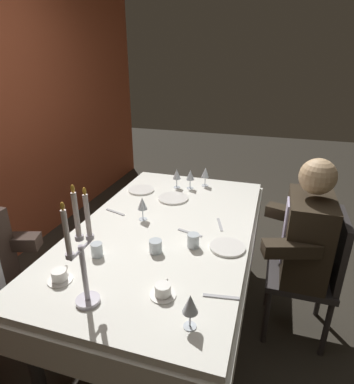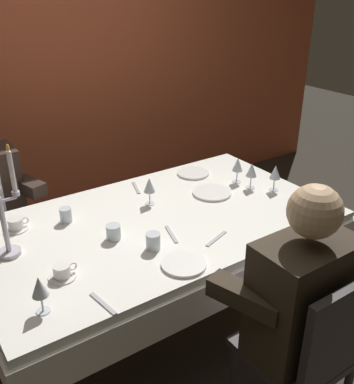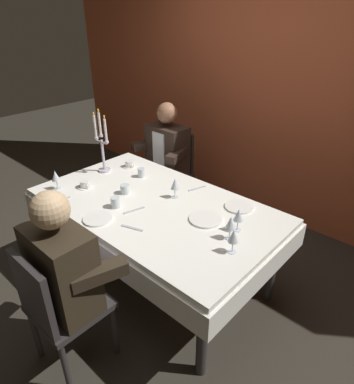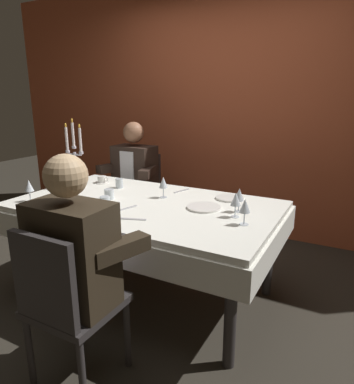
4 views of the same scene
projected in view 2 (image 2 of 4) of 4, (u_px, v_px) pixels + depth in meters
ground_plane at (160, 324)px, 2.71m from camera, size 12.00×12.00×0.00m
back_wall at (41, 61)px, 3.36m from camera, size 6.00×0.12×2.70m
dining_table at (159, 237)px, 2.44m from camera, size 1.94×1.14×0.74m
candelabra at (1, 210)px, 1.98m from camera, size 0.19×0.11×0.58m
dinner_plate_0 at (212, 192)px, 2.67m from camera, size 0.24×0.24×0.01m
dinner_plate_1 at (193, 173)px, 2.93m from camera, size 0.21×0.21×0.01m
dinner_plate_2 at (184, 264)px, 2.00m from camera, size 0.21×0.21×0.01m
wine_glass_0 at (275, 173)px, 2.66m from camera, size 0.07×0.07×0.16m
wine_glass_1 at (238, 165)px, 2.77m from camera, size 0.07×0.07×0.16m
wine_glass_2 at (252, 170)px, 2.70m from camera, size 0.07×0.07×0.16m
wine_glass_3 at (149, 186)px, 2.50m from camera, size 0.07×0.07×0.16m
wine_glass_4 at (39, 287)px, 1.68m from camera, size 0.07×0.07×0.16m
water_tumbler_0 at (153, 241)px, 2.11m from camera, size 0.07×0.07×0.08m
water_tumbler_1 at (66, 215)px, 2.35m from camera, size 0.06×0.06×0.08m
water_tumbler_2 at (113, 232)px, 2.19m from camera, size 0.07×0.07×0.08m
coffee_cup_0 at (16, 225)px, 2.28m from camera, size 0.13×0.12×0.06m
coffee_cup_1 at (62, 272)px, 1.91m from camera, size 0.13×0.12×0.06m
fork_0 at (103, 304)px, 1.76m from camera, size 0.04×0.17×0.01m
spoon_1 at (216, 239)px, 2.20m from camera, size 0.17×0.07×0.01m
fork_2 at (171, 234)px, 2.24m from camera, size 0.06×0.17×0.01m
fork_3 at (136, 188)px, 2.74m from camera, size 0.07×0.17×0.01m
seated_diner_1 at (303, 298)px, 1.81m from camera, size 0.63×0.48×1.24m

